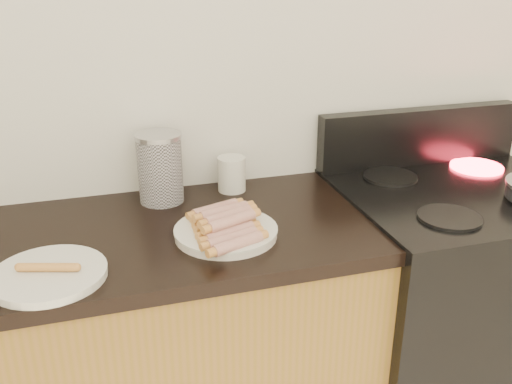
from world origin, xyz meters
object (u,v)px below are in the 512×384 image
object	(u,v)px
stove	(446,311)
canister	(160,168)
mug	(232,174)
main_plate	(226,233)
side_plate	(49,275)

from	to	relation	value
stove	canister	size ratio (longest dim) A/B	4.23
mug	main_plate	bearing A→B (deg)	-107.21
main_plate	mug	bearing A→B (deg)	72.79
main_plate	mug	distance (m)	0.33
stove	side_plate	bearing A→B (deg)	-172.48
main_plate	side_plate	size ratio (longest dim) A/B	1.03
side_plate	mug	distance (m)	0.69
canister	main_plate	bearing A→B (deg)	-66.00
stove	main_plate	world-z (taller)	main_plate
stove	main_plate	xyz separation A→B (m)	(-0.80, -0.07, 0.45)
main_plate	canister	world-z (taller)	canister
side_plate	canister	xyz separation A→B (m)	(0.32, 0.39, 0.10)
side_plate	mug	size ratio (longest dim) A/B	2.41
side_plate	stove	bearing A→B (deg)	7.52
side_plate	canister	world-z (taller)	canister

